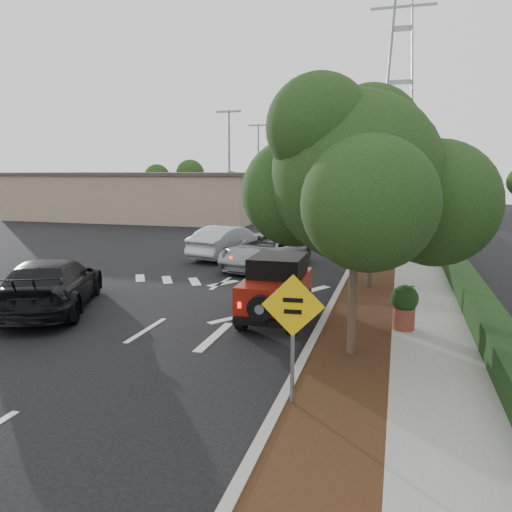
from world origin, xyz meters
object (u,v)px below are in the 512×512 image
at_px(red_jeep, 277,287).
at_px(speed_hump_sign, 293,322).
at_px(black_suv_oncoming, 52,284).
at_px(silver_suv_ahead, 266,251).

bearing_deg(red_jeep, speed_hump_sign, -74.96).
height_order(red_jeep, black_suv_oncoming, red_jeep).
xyz_separation_m(silver_suv_ahead, black_suv_oncoming, (-4.67, -8.58, 0.06)).
distance_m(silver_suv_ahead, speed_hump_sign, 13.63).
distance_m(red_jeep, silver_suv_ahead, 7.88).
relative_size(red_jeep, speed_hump_sign, 1.54).
xyz_separation_m(silver_suv_ahead, speed_hump_sign, (3.93, -13.02, 0.90)).
relative_size(red_jeep, black_suv_oncoming, 0.65).
xyz_separation_m(red_jeep, speed_hump_sign, (1.61, -5.49, 0.72)).
relative_size(black_suv_oncoming, speed_hump_sign, 2.37).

